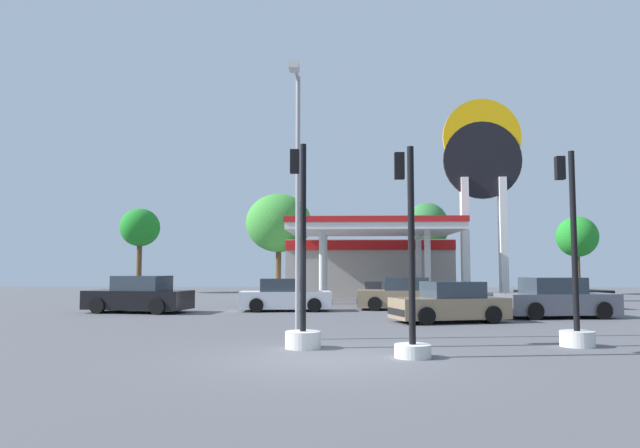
% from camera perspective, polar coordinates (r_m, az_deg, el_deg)
% --- Properties ---
extents(ground_plane, '(90.00, 90.00, 0.00)m').
position_cam_1_polar(ground_plane, '(12.19, 0.42, -13.07)').
color(ground_plane, '#56565B').
rests_on(ground_plane, ground).
extents(gas_station, '(10.36, 12.37, 4.42)m').
position_cam_1_polar(gas_station, '(37.25, 4.82, -3.80)').
color(gas_station, '#ADA89E').
rests_on(gas_station, ground).
extents(station_pole_sign, '(4.34, 0.56, 11.33)m').
position_cam_1_polar(station_pole_sign, '(33.81, 15.62, 4.88)').
color(station_pole_sign, white).
rests_on(station_pole_sign, ground).
extents(car_0, '(4.50, 2.47, 1.53)m').
position_cam_1_polar(car_0, '(25.57, -17.28, -6.73)').
color(car_0, black).
rests_on(car_0, ground).
extents(car_1, '(4.07, 1.93, 1.44)m').
position_cam_1_polar(car_1, '(26.35, 8.10, -6.89)').
color(car_1, black).
rests_on(car_1, ground).
extents(car_2, '(4.17, 2.63, 1.39)m').
position_cam_1_polar(car_2, '(20.63, 12.57, -7.62)').
color(car_2, black).
rests_on(car_2, ground).
extents(car_3, '(4.40, 2.39, 1.50)m').
position_cam_1_polar(car_3, '(23.62, 22.09, -6.86)').
color(car_3, black).
rests_on(car_3, ground).
extents(car_4, '(4.05, 2.09, 1.40)m').
position_cam_1_polar(car_4, '(25.39, -3.45, -7.06)').
color(car_4, black).
rests_on(car_4, ground).
extents(car_5, '(4.21, 2.39, 1.42)m').
position_cam_1_polar(car_5, '(28.63, 22.66, -6.41)').
color(car_5, black).
rests_on(car_5, ground).
extents(traffic_signal_0, '(0.82, 0.82, 4.79)m').
position_cam_1_polar(traffic_signal_0, '(13.68, -1.75, -7.47)').
color(traffic_signal_0, silver).
rests_on(traffic_signal_0, ground).
extents(traffic_signal_1, '(0.76, 0.76, 4.43)m').
position_cam_1_polar(traffic_signal_1, '(12.41, 8.85, -6.93)').
color(traffic_signal_1, silver).
rests_on(traffic_signal_1, ground).
extents(traffic_signal_2, '(0.80, 0.80, 4.68)m').
position_cam_1_polar(traffic_signal_2, '(15.24, 23.64, -6.62)').
color(traffic_signal_2, silver).
rests_on(traffic_signal_2, ground).
extents(tree_0, '(2.94, 2.94, 6.31)m').
position_cam_1_polar(tree_0, '(45.69, -17.20, -0.40)').
color(tree_0, brown).
rests_on(tree_0, ground).
extents(tree_1, '(4.67, 4.67, 7.15)m').
position_cam_1_polar(tree_1, '(41.75, -4.06, 0.08)').
color(tree_1, brown).
rests_on(tree_1, ground).
extents(tree_2, '(3.17, 3.17, 6.60)m').
position_cam_1_polar(tree_2, '(43.04, 10.41, -0.26)').
color(tree_2, brown).
rests_on(tree_2, ground).
extents(tree_3, '(2.83, 2.83, 5.47)m').
position_cam_1_polar(tree_3, '(44.71, 23.85, -1.17)').
color(tree_3, brown).
rests_on(tree_3, ground).
extents(corner_streetlamp, '(0.24, 1.48, 6.98)m').
position_cam_1_polar(corner_streetlamp, '(15.28, -2.25, 4.48)').
color(corner_streetlamp, gray).
rests_on(corner_streetlamp, ground).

